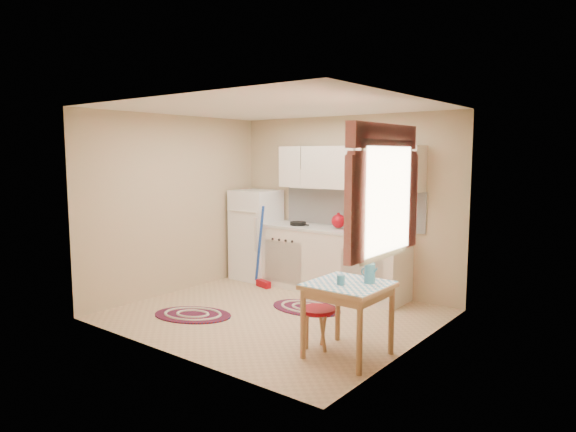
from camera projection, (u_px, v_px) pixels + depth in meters
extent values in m
plane|color=tan|center=(275.00, 314.00, 6.30)|extent=(3.60, 3.60, 0.00)
cube|color=silver|center=(274.00, 107.00, 6.00)|extent=(3.60, 3.20, 0.04)
cube|color=tan|center=(345.00, 203.00, 7.41)|extent=(3.60, 0.04, 2.50)
cube|color=tan|center=(168.00, 229.00, 4.90)|extent=(3.60, 0.04, 2.50)
cube|color=tan|center=(176.00, 204.00, 7.25)|extent=(0.04, 3.20, 2.50)
cube|color=tan|center=(415.00, 226.00, 5.06)|extent=(0.04, 3.20, 2.50)
cube|color=white|center=(351.00, 208.00, 7.32)|extent=(2.25, 0.03, 0.55)
cube|color=white|center=(346.00, 168.00, 7.14)|extent=(2.25, 0.33, 0.60)
cube|color=white|center=(388.00, 200.00, 4.60)|extent=(0.04, 0.85, 0.95)
cube|color=white|center=(256.00, 235.00, 8.05)|extent=(0.65, 0.60, 1.40)
cube|color=white|center=(330.00, 261.00, 7.29)|extent=(2.25, 0.60, 0.88)
cube|color=beige|center=(331.00, 229.00, 7.24)|extent=(2.27, 0.62, 0.04)
cylinder|color=black|center=(298.00, 224.00, 7.52)|extent=(0.30, 0.30, 0.05)
cylinder|color=maroon|center=(349.00, 224.00, 7.04)|extent=(0.13, 0.13, 0.16)
cube|color=tan|center=(348.00, 320.00, 4.96)|extent=(0.72, 0.72, 0.72)
cylinder|color=maroon|center=(318.00, 328.00, 5.17)|extent=(0.36, 0.36, 0.42)
cylinder|color=teal|center=(341.00, 280.00, 4.85)|extent=(0.09, 0.09, 0.10)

